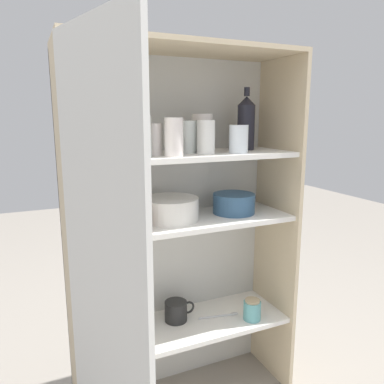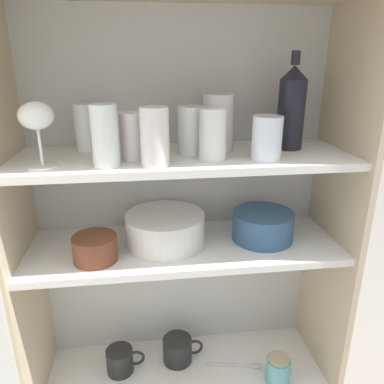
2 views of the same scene
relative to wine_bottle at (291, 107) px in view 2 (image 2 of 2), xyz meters
name	(u,v)px [view 2 (image 2 of 2)]	position (x,y,z in m)	size (l,w,h in m)	color
cupboard_back_panel	(180,245)	(-0.30, 0.12, -0.46)	(0.91, 0.02, 1.45)	silver
cupboard_side_left	(27,281)	(-0.74, -0.03, -0.46)	(0.02, 0.33, 1.45)	#CCB793
cupboard_side_right	(328,260)	(0.15, -0.03, -0.46)	(0.02, 0.33, 1.45)	#CCB793
shelf_board_lower	(186,371)	(-0.30, -0.03, -0.85)	(0.88, 0.29, 0.02)	white
shelf_board_middle	(185,247)	(-0.30, -0.03, -0.39)	(0.88, 0.29, 0.02)	white
shelf_board_upper	(184,158)	(-0.30, -0.03, -0.12)	(0.88, 0.29, 0.02)	white
tumbler_glass_0	(267,138)	(-0.10, -0.11, -0.06)	(0.07, 0.07, 0.11)	white
tumbler_glass_1	(213,134)	(-0.23, -0.09, -0.05)	(0.07, 0.07, 0.13)	white
tumbler_glass_2	(87,128)	(-0.55, 0.05, -0.05)	(0.06, 0.06, 0.13)	white
tumbler_glass_3	(191,131)	(-0.28, -0.03, -0.05)	(0.07, 0.07, 0.12)	white
tumbler_glass_4	(155,137)	(-0.37, -0.13, -0.04)	(0.07, 0.07, 0.14)	silver
tumbler_glass_5	(133,136)	(-0.43, -0.06, -0.05)	(0.06, 0.06, 0.12)	silver
tumbler_glass_6	(218,122)	(-0.20, 0.01, -0.04)	(0.08, 0.08, 0.15)	silver
tumbler_glass_7	(105,136)	(-0.49, -0.12, -0.04)	(0.06, 0.06, 0.14)	white
wine_glass_0	(36,120)	(-0.63, -0.11, 0.00)	(0.08, 0.08, 0.15)	white
wine_bottle	(291,107)	(0.00, 0.00, 0.00)	(0.07, 0.07, 0.26)	black
plate_stack_white	(165,229)	(-0.35, -0.02, -0.33)	(0.22, 0.22, 0.09)	silver
mixing_bowl_large	(263,225)	(-0.07, -0.03, -0.33)	(0.18, 0.18, 0.08)	#33567A
serving_bowl_small	(95,247)	(-0.54, -0.09, -0.34)	(0.12, 0.12, 0.07)	brown
coffee_mug_primary	(178,350)	(-0.32, 0.01, -0.79)	(0.14, 0.10, 0.09)	black
coffee_mug_extra_1	(121,360)	(-0.51, -0.01, -0.80)	(0.12, 0.09, 0.08)	black
storage_jar	(278,369)	(-0.01, -0.11, -0.79)	(0.08, 0.08, 0.09)	#5BA3A8
serving_spoon	(238,365)	(-0.12, -0.04, -0.83)	(0.18, 0.05, 0.01)	silver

